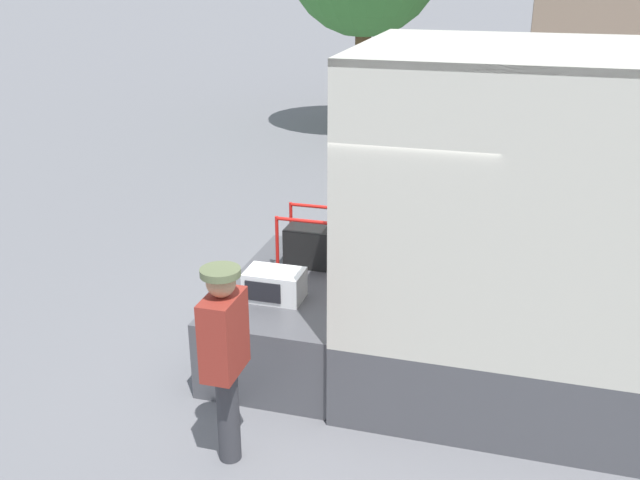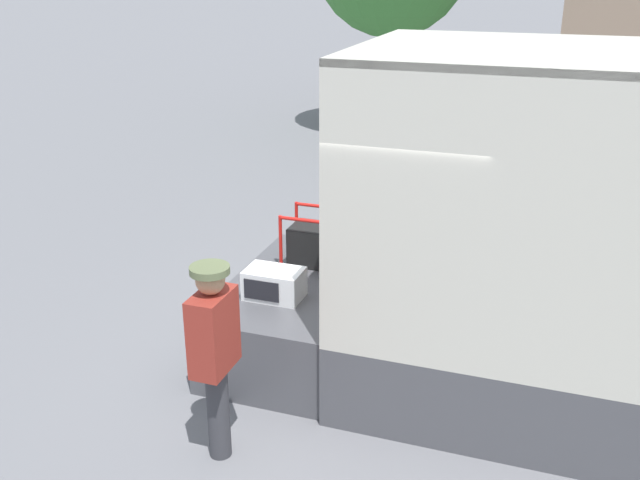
{
  "view_description": "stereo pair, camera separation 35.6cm",
  "coord_description": "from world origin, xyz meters",
  "views": [
    {
      "loc": [
        1.35,
        -6.18,
        3.75
      ],
      "look_at": [
        -0.34,
        -0.2,
        1.31
      ],
      "focal_mm": 40.0,
      "sensor_mm": 36.0,
      "label": 1
    },
    {
      "loc": [
        1.69,
        -6.08,
        3.75
      ],
      "look_at": [
        -0.34,
        -0.2,
        1.31
      ],
      "focal_mm": 40.0,
      "sensor_mm": 36.0,
      "label": 2
    }
  ],
  "objects": [
    {
      "name": "ground_plane",
      "position": [
        0.0,
        0.0,
        0.0
      ],
      "size": [
        160.0,
        160.0,
        0.0
      ],
      "primitive_type": "plane",
      "color": "slate"
    },
    {
      "name": "worker_person",
      "position": [
        -0.63,
        -1.83,
        1.02
      ],
      "size": [
        0.3,
        0.44,
        1.67
      ],
      "color": "#38383D",
      "rests_on": "ground"
    },
    {
      "name": "microwave",
      "position": [
        -0.72,
        -0.43,
        0.9
      ],
      "size": [
        0.54,
        0.36,
        0.28
      ],
      "color": "white",
      "rests_on": "tailgate_deck"
    },
    {
      "name": "portable_generator",
      "position": [
        -0.6,
        0.48,
        0.97
      ],
      "size": [
        0.65,
        0.5,
        0.57
      ],
      "color": "black",
      "rests_on": "tailgate_deck"
    },
    {
      "name": "tailgate_deck",
      "position": [
        -0.64,
        0.0,
        0.38
      ],
      "size": [
        1.29,
        2.3,
        0.76
      ],
      "primitive_type": "cube",
      "color": "#4C4C51",
      "rests_on": "ground"
    }
  ]
}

